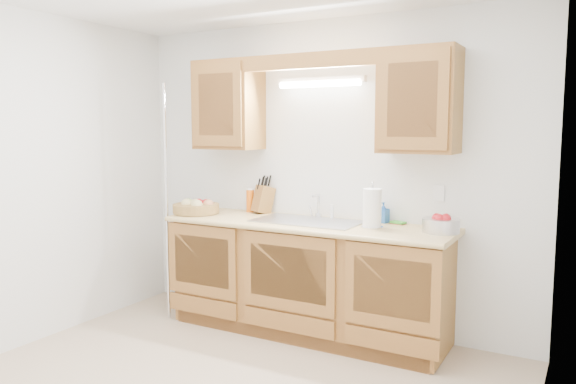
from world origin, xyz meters
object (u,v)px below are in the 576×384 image
Objects in this scene: fruit_basket at (196,207)px; apple_bowl at (441,224)px; paper_towel at (372,209)px; knife_block at (263,199)px.

fruit_basket is 1.57× the size of apple_bowl.
apple_bowl reaches higher than fruit_basket.
paper_towel is 1.07× the size of apple_bowl.
knife_block is 1.58m from apple_bowl.
paper_towel reaches higher than knife_block.
fruit_basket is at bearing -123.84° from knife_block.
apple_bowl is (2.06, 0.13, 0.00)m from fruit_basket.
apple_bowl is at bearing 17.94° from knife_block.
paper_towel reaches higher than apple_bowl.
knife_block is 1.05× the size of apple_bowl.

